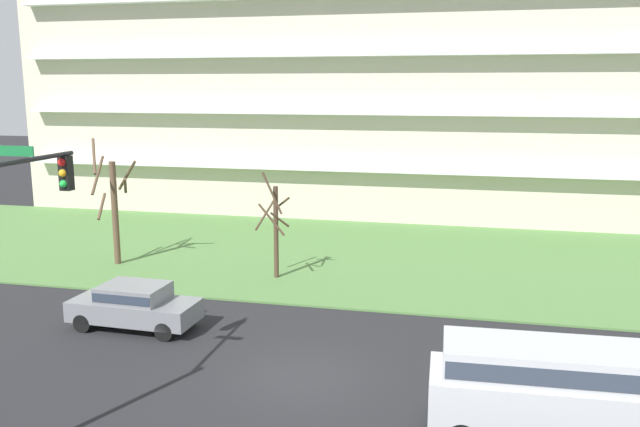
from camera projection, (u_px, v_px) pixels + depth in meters
The scene contains 7 objects.
ground at pixel (302, 377), 19.01m from camera, with size 160.00×160.00×0.00m, color #232326.
grass_lawn_strip at pixel (374, 256), 32.38m from camera, with size 80.00×16.00×0.08m, color #547F42.
apartment_building at pixel (406, 84), 43.77m from camera, with size 49.94×12.11×16.84m.
tree_far_left at pixel (113, 204), 30.40m from camera, with size 2.20×2.20×5.93m.
tree_left at pixel (275, 227), 28.22m from camera, with size 1.49×1.49×4.75m.
van_silver_near_left at pixel (542, 385), 15.42m from camera, with size 5.28×2.21×2.36m.
sedan_gray_center_left at pixel (134, 304), 22.71m from camera, with size 4.46×1.95×1.57m.
Camera 1 is at (4.52, -17.18, 8.28)m, focal length 36.92 mm.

